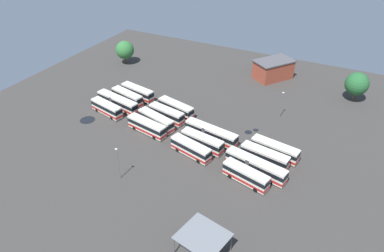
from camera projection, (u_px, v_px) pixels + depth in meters
ground_plane at (183, 133)px, 91.65m from camera, size 122.22×122.22×0.00m
bus_row0_slot0 at (107, 108)px, 98.35m from camera, size 10.63×4.70×3.59m
bus_row0_slot1 at (117, 102)px, 101.22m from camera, size 14.38×5.14×3.59m
bus_row0_slot2 at (127, 97)px, 103.75m from camera, size 11.14×4.94×3.59m
bus_row0_slot3 at (138, 92)px, 106.17m from camera, size 11.49×4.56×3.59m
bus_row1_slot0 at (147, 126)px, 90.72m from camera, size 11.48×4.46×3.59m
bus_row1_slot1 at (156, 120)px, 93.11m from camera, size 11.43×5.35×3.59m
bus_row1_slot2 at (166, 114)px, 95.77m from camera, size 10.88×4.39×3.59m
bus_row1_slot3 at (176, 108)px, 98.41m from camera, size 11.42×5.07×3.59m
bus_row2_slot0 at (191, 148)px, 82.89m from camera, size 10.79×4.90×3.59m
bus_row2_slot1 at (202, 141)px, 85.23m from camera, size 11.16×4.25×3.59m
bus_row2_slot2 at (211, 133)px, 88.20m from camera, size 14.38×4.71×3.59m
bus_row3_slot0 at (246, 175)px, 75.07m from camera, size 10.68×4.89×3.59m
bus_row3_slot1 at (256, 166)px, 77.63m from camera, size 14.37×5.34×3.59m
bus_row3_slot2 at (265, 156)px, 80.41m from camera, size 11.35×4.15×3.59m
bus_row3_slot3 at (275, 150)px, 82.55m from camera, size 11.56×4.31×3.59m
depot_building at (273, 69)px, 116.94m from camera, size 13.35×14.46×6.17m
maintenance_shelter at (203, 237)px, 59.28m from camera, size 9.00×8.53×4.07m
lamp_post_by_building at (118, 162)px, 74.82m from camera, size 0.56×0.28×7.84m
lamp_post_far_corner at (282, 104)px, 95.77m from camera, size 0.56×0.28×7.59m
tree_north_edge at (357, 84)px, 102.86m from camera, size 6.69×6.69×8.77m
tree_east_edge at (125, 50)px, 125.87m from camera, size 6.37×6.37×8.24m
puddle_front_lane at (88, 120)px, 96.76m from camera, size 4.05×4.05×0.01m
puddle_back_corner at (256, 130)px, 92.66m from camera, size 1.46×1.46×0.01m
puddle_between_rows at (248, 132)px, 91.83m from camera, size 1.91×1.91×0.01m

